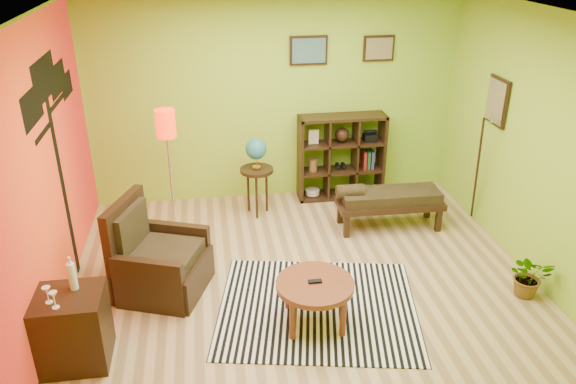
{
  "coord_description": "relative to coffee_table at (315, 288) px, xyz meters",
  "views": [
    {
      "loc": [
        -0.95,
        -5.07,
        3.49
      ],
      "look_at": [
        -0.16,
        0.06,
        1.05
      ],
      "focal_mm": 35.0,
      "sensor_mm": 36.0,
      "label": 1
    }
  ],
  "objects": [
    {
      "name": "ground",
      "position": [
        0.02,
        0.73,
        -0.4
      ],
      "size": [
        5.0,
        5.0,
        0.0
      ],
      "primitive_type": "plane",
      "color": "tan",
      "rests_on": "ground"
    },
    {
      "name": "room_shell",
      "position": [
        -0.07,
        0.74,
        1.4
      ],
      "size": [
        5.04,
        4.54,
        2.82
      ],
      "color": "#95C42D",
      "rests_on": "ground"
    },
    {
      "name": "zebra_rug",
      "position": [
        0.08,
        0.21,
        -0.39
      ],
      "size": [
        2.27,
        2.04,
        0.01
      ],
      "primitive_type": "cube",
      "rotation": [
        0.0,
        0.0,
        -0.2
      ],
      "color": "white",
      "rests_on": "ground"
    },
    {
      "name": "coffee_table",
      "position": [
        0.0,
        0.0,
        0.0
      ],
      "size": [
        0.75,
        0.75,
        0.48
      ],
      "color": "brown",
      "rests_on": "ground"
    },
    {
      "name": "armchair",
      "position": [
        -1.52,
        0.8,
        -0.09
      ],
      "size": [
        1.07,
        1.06,
        1.02
      ],
      "color": "black",
      "rests_on": "ground"
    },
    {
      "name": "side_cabinet",
      "position": [
        -2.18,
        -0.2,
        -0.05
      ],
      "size": [
        0.58,
        0.53,
        1.0
      ],
      "color": "black",
      "rests_on": "ground"
    },
    {
      "name": "floor_lamp",
      "position": [
        -1.38,
        1.99,
        0.91
      ],
      "size": [
        0.24,
        0.24,
        1.62
      ],
      "color": "silver",
      "rests_on": "ground"
    },
    {
      "name": "globe_table",
      "position": [
        -0.31,
        2.39,
        0.41
      ],
      "size": [
        0.44,
        0.44,
        1.06
      ],
      "color": "black",
      "rests_on": "ground"
    },
    {
      "name": "cube_shelf",
      "position": [
        0.93,
        2.76,
        0.2
      ],
      "size": [
        1.2,
        0.35,
        1.2
      ],
      "color": "black",
      "rests_on": "ground"
    },
    {
      "name": "bench",
      "position": [
        1.28,
        1.76,
        0.0
      ],
      "size": [
        1.37,
        0.51,
        0.62
      ],
      "color": "black",
      "rests_on": "ground"
    },
    {
      "name": "potted_plant",
      "position": [
        2.29,
        0.1,
        -0.21
      ],
      "size": [
        0.54,
        0.57,
        0.36
      ],
      "primitive_type": "imported",
      "rotation": [
        0.0,
        0.0,
        -0.29
      ],
      "color": "#26661E",
      "rests_on": "ground"
    }
  ]
}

